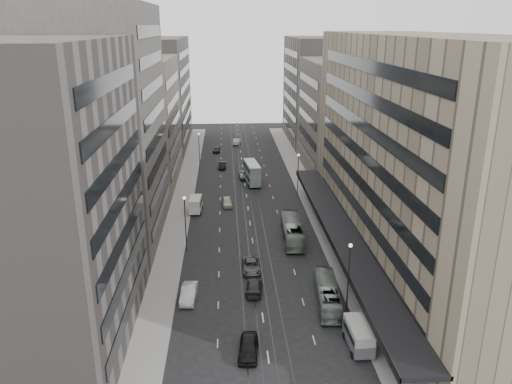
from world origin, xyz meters
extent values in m
plane|color=black|center=(0.00, 0.00, 0.00)|extent=(220.00, 220.00, 0.00)
cube|color=gray|center=(12.00, 37.50, 0.07)|extent=(4.00, 125.00, 0.15)
cube|color=gray|center=(-12.00, 37.50, 0.07)|extent=(4.00, 125.00, 0.15)
cube|color=gray|center=(21.50, 8.00, 15.00)|extent=(15.00, 60.00, 30.00)
cube|color=black|center=(12.00, 8.00, 4.00)|extent=(4.40, 60.00, 0.50)
cube|color=#45413C|center=(21.50, 52.00, 12.00)|extent=(15.00, 28.00, 24.00)
cube|color=#625C58|center=(21.50, 82.00, 14.00)|extent=(15.00, 32.00, 28.00)
cube|color=#625C58|center=(-21.50, -8.00, 15.00)|extent=(15.00, 28.00, 30.00)
cube|color=#45413C|center=(-21.50, 19.00, 17.00)|extent=(15.00, 26.00, 34.00)
cube|color=#78695D|center=(-21.50, 46.00, 12.50)|extent=(15.00, 28.00, 25.00)
cube|color=#625C58|center=(-21.50, 79.00, 14.00)|extent=(15.00, 38.00, 28.00)
cylinder|color=#262628|center=(9.70, -5.00, 4.00)|extent=(0.16, 0.16, 8.00)
sphere|color=silver|center=(9.70, -5.00, 8.10)|extent=(0.44, 0.44, 0.44)
cylinder|color=#262628|center=(9.70, 35.00, 4.00)|extent=(0.16, 0.16, 8.00)
sphere|color=silver|center=(9.70, 35.00, 8.10)|extent=(0.44, 0.44, 0.44)
cylinder|color=#262628|center=(-9.70, 12.00, 4.00)|extent=(0.16, 0.16, 8.00)
sphere|color=silver|center=(-9.70, 12.00, 8.10)|extent=(0.44, 0.44, 0.44)
cylinder|color=#262628|center=(-9.70, 55.00, 4.00)|extent=(0.16, 0.16, 8.00)
sphere|color=silver|center=(-9.70, 55.00, 8.10)|extent=(0.44, 0.44, 0.44)
imported|color=gray|center=(7.69, -3.68, 1.38)|extent=(3.19, 10.05, 2.75)
imported|color=gray|center=(5.98, 14.85, 1.58)|extent=(3.08, 11.47, 3.17)
cube|color=gray|center=(1.50, 43.46, 1.49)|extent=(3.22, 8.32, 2.07)
cube|color=gray|center=(1.50, 43.46, 3.42)|extent=(3.14, 7.99, 1.80)
cube|color=silver|center=(1.50, 43.46, 4.38)|extent=(3.22, 8.32, 0.11)
cylinder|color=black|center=(0.74, 40.42, 0.45)|extent=(0.36, 0.92, 0.90)
cylinder|color=black|center=(2.97, 40.70, 0.45)|extent=(0.36, 0.92, 0.90)
cylinder|color=black|center=(0.03, 46.22, 0.45)|extent=(0.36, 0.92, 0.90)
cylinder|color=black|center=(2.26, 46.49, 0.45)|extent=(0.36, 0.92, 0.90)
cube|color=#4D5154|center=(9.20, -12.04, 1.00)|extent=(2.15, 4.92, 1.27)
cube|color=#A2A19D|center=(9.20, -12.04, 2.13)|extent=(2.11, 4.83, 1.00)
cylinder|color=black|center=(8.22, -13.67, 0.36)|extent=(0.22, 0.73, 0.73)
cylinder|color=black|center=(10.26, -13.62, 0.36)|extent=(0.22, 0.73, 0.73)
cylinder|color=black|center=(8.14, -10.45, 0.36)|extent=(0.22, 0.73, 0.73)
cylinder|color=black|center=(10.18, -10.40, 0.36)|extent=(0.22, 0.73, 0.73)
cube|color=silver|center=(-9.20, 27.59, 1.00)|extent=(2.14, 4.38, 1.32)
cube|color=beige|center=(-9.20, 27.59, 2.18)|extent=(2.10, 4.29, 1.04)
cylinder|color=black|center=(-10.23, 26.23, 0.34)|extent=(0.23, 0.69, 0.69)
cylinder|color=black|center=(-8.31, 26.13, 0.34)|extent=(0.23, 0.69, 0.69)
cylinder|color=black|center=(-10.09, 29.05, 0.34)|extent=(0.23, 0.69, 0.69)
cylinder|color=black|center=(-8.17, 28.96, 0.34)|extent=(0.23, 0.69, 0.69)
imported|color=black|center=(-1.91, -12.47, 0.82)|extent=(2.40, 4.97, 1.64)
imported|color=silver|center=(-8.50, -1.54, 0.81)|extent=(1.99, 5.00, 1.62)
imported|color=#4D4D4F|center=(-0.68, 5.25, 0.71)|extent=(2.39, 5.15, 1.43)
imported|color=black|center=(-0.63, -0.28, 0.70)|extent=(2.56, 5.04, 1.40)
imported|color=#BBB49B|center=(-3.73, 30.54, 0.76)|extent=(2.01, 4.52, 1.51)
imported|color=black|center=(-4.61, 55.39, 0.71)|extent=(1.75, 4.41, 1.43)
imported|color=#B9B9B4|center=(0.36, 48.07, 0.82)|extent=(2.72, 5.88, 1.63)
imported|color=#535355|center=(1.83, 56.46, 0.74)|extent=(2.76, 5.36, 1.49)
imported|color=#272729|center=(-6.09, 70.82, 0.74)|extent=(2.13, 4.48, 1.48)
imported|color=#BBB59B|center=(-0.72, 79.31, 0.82)|extent=(2.40, 5.16, 1.64)
camera|label=1|loc=(-3.75, -54.19, 31.08)|focal=35.00mm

